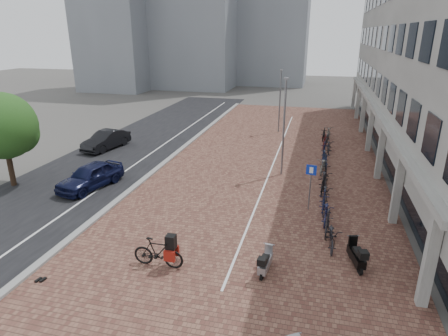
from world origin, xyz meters
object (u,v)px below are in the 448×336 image
at_px(scooter_mid, 356,254).
at_px(hero_bike, 158,252).
at_px(car_navy, 90,176).
at_px(car_dark, 106,140).
at_px(parking_sign, 311,180).
at_px(scooter_front, 265,261).

bearing_deg(scooter_mid, hero_bike, 179.99).
distance_m(car_navy, hero_bike, 9.51).
bearing_deg(car_dark, parking_sign, -14.08).
bearing_deg(scooter_front, car_navy, 158.08).
bearing_deg(hero_bike, car_navy, 47.14).
xyz_separation_m(car_dark, hero_bike, (10.30, -13.70, -0.07)).
xyz_separation_m(car_navy, hero_bike, (7.02, -6.42, -0.09)).
xyz_separation_m(car_dark, scooter_front, (14.36, -13.10, -0.21)).
bearing_deg(scooter_front, hero_bike, -165.81).
height_order(car_dark, parking_sign, parking_sign).
bearing_deg(car_dark, hero_bike, -42.55).
relative_size(car_dark, scooter_mid, 2.76).
height_order(hero_bike, scooter_front, hero_bike).
xyz_separation_m(car_navy, parking_sign, (12.42, 0.09, 0.91)).
relative_size(hero_bike, scooter_mid, 1.31).
distance_m(car_navy, car_dark, 7.98).
relative_size(hero_bike, scooter_front, 1.43).
xyz_separation_m(hero_bike, parking_sign, (5.41, 6.51, 0.99)).
bearing_deg(hero_bike, parking_sign, -40.12).
relative_size(car_navy, scooter_front, 2.99).
xyz_separation_m(car_navy, scooter_mid, (14.41, -4.56, -0.19)).
bearing_deg(parking_sign, car_dark, 163.89).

